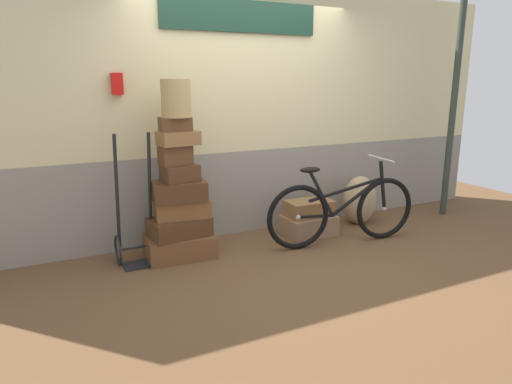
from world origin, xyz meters
name	(u,v)px	position (x,y,z in m)	size (l,w,h in m)	color
ground	(277,256)	(0.00, 0.00, -0.03)	(8.85, 5.20, 0.06)	brown
station_building	(242,113)	(0.01, 0.85, 1.35)	(6.85, 0.74, 2.68)	gray
suitcase_0	(180,245)	(-0.90, 0.37, 0.11)	(0.65, 0.48, 0.22)	brown
suitcase_1	(179,227)	(-0.90, 0.35, 0.31)	(0.56, 0.38, 0.18)	#4C2D19
suitcase_2	(182,208)	(-0.86, 0.38, 0.49)	(0.52, 0.34, 0.18)	brown
suitcase_3	(179,191)	(-0.89, 0.34, 0.67)	(0.50, 0.33, 0.18)	#4C2D19
suitcase_4	(180,173)	(-0.88, 0.33, 0.84)	(0.33, 0.23, 0.16)	#4C2D19
suitcase_5	(175,155)	(-0.91, 0.37, 1.01)	(0.29, 0.18, 0.19)	brown
suitcase_6	(178,138)	(-0.87, 0.36, 1.17)	(0.37, 0.24, 0.13)	olive
suitcase_7	(175,124)	(-0.89, 0.37, 1.30)	(0.28, 0.19, 0.13)	brown
suitcase_8	(309,225)	(0.59, 0.34, 0.11)	(0.57, 0.38, 0.22)	#937051
suitcase_9	(309,208)	(0.60, 0.34, 0.31)	(0.52, 0.31, 0.18)	olive
wicker_basket	(176,98)	(-0.88, 0.36, 1.54)	(0.27, 0.27, 0.35)	tan
luggage_trolley	(137,233)	(-1.31, 0.40, 0.29)	(0.38, 0.36, 1.24)	black
burlap_sack	(360,200)	(1.36, 0.41, 0.29)	(0.42, 0.35, 0.59)	tan
bicycle	(342,211)	(0.75, -0.06, 0.36)	(1.69, 0.46, 0.91)	black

